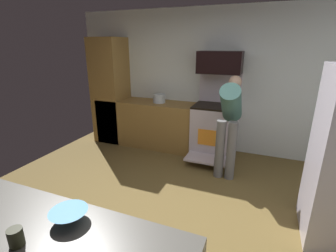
{
  "coord_description": "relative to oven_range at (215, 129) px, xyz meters",
  "views": [
    {
      "loc": [
        1.07,
        -2.25,
        1.97
      ],
      "look_at": [
        0.05,
        0.3,
        1.05
      ],
      "focal_mm": 26.2,
      "sensor_mm": 36.0,
      "label": 1
    }
  ],
  "objects": [
    {
      "name": "microwave",
      "position": [
        -0.0,
        0.09,
        1.17
      ],
      "size": [
        0.74,
        0.38,
        0.37
      ],
      "primitive_type": "cube",
      "color": "black",
      "rests_on": "oven_range"
    },
    {
      "name": "cabinet_column",
      "position": [
        -2.2,
        0.01,
        0.54
      ],
      "size": [
        0.6,
        0.6,
        2.1
      ],
      "primitive_type": "cube",
      "color": "olive",
      "rests_on": "ground"
    },
    {
      "name": "stock_pot",
      "position": [
        -1.1,
        0.01,
        0.47
      ],
      "size": [
        0.24,
        0.24,
        0.16
      ],
      "primitive_type": "cylinder",
      "color": "#B4C0C8",
      "rests_on": "lower_cabinet_run"
    },
    {
      "name": "mug_tea",
      "position": [
        -0.41,
        -3.52,
        0.45
      ],
      "size": [
        0.08,
        0.08,
        0.11
      ],
      "primitive_type": "cylinder",
      "color": "black",
      "rests_on": "counter_island"
    },
    {
      "name": "person_cook",
      "position": [
        0.32,
        -0.59,
        0.4
      ],
      "size": [
        0.31,
        0.69,
        1.51
      ],
      "color": "slate",
      "rests_on": "ground"
    },
    {
      "name": "wall_back",
      "position": [
        -0.3,
        0.37,
        0.79
      ],
      "size": [
        5.2,
        0.12,
        2.6
      ],
      "primitive_type": "cube",
      "color": "silver",
      "rests_on": "ground"
    },
    {
      "name": "ground_plane",
      "position": [
        -0.3,
        -1.97,
        -0.52
      ],
      "size": [
        5.2,
        4.8,
        0.02
      ],
      "primitive_type": "cube",
      "color": "brown"
    },
    {
      "name": "oven_range",
      "position": [
        0.0,
        0.0,
        0.0
      ],
      "size": [
        0.76,
        1.02,
        1.49
      ],
      "color": "#BEB2BC",
      "rests_on": "ground"
    },
    {
      "name": "mixing_bowl_small",
      "position": [
        -0.29,
        -3.25,
        0.43
      ],
      "size": [
        0.24,
        0.24,
        0.07
      ],
      "primitive_type": "cone",
      "rotation": [
        3.14,
        0.0,
        0.0
      ],
      "color": "teal",
      "rests_on": "counter_island"
    },
    {
      "name": "lower_cabinet_run",
      "position": [
        -1.2,
        0.01,
        -0.06
      ],
      "size": [
        2.4,
        0.6,
        0.9
      ],
      "primitive_type": "cube",
      "color": "olive",
      "rests_on": "ground"
    }
  ]
}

